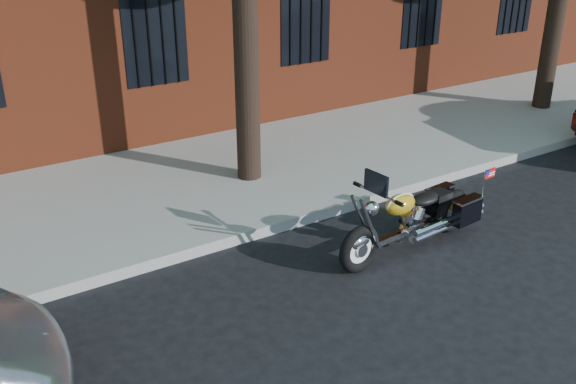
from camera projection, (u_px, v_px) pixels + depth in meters
ground at (336, 277)px, 7.48m from camera, size 120.00×120.00×0.00m
curb at (274, 226)px, 8.51m from camera, size 40.00×0.16×0.15m
sidewalk at (210, 180)px, 9.95m from camera, size 40.00×3.60×0.15m
motorcycle at (417, 219)px, 7.97m from camera, size 2.41×0.78×1.21m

